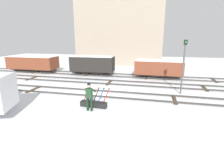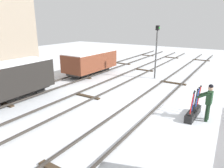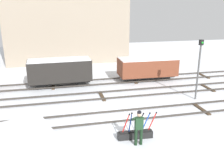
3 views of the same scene
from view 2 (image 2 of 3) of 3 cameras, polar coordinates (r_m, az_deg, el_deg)
name	(u,v)px [view 2 (image 2 of 3)]	position (r m, az deg, el deg)	size (l,w,h in m)	color
ground_plane	(141,109)	(11.40, 8.07, -6.93)	(60.00, 60.00, 0.00)	silver
track_main_line	(141,108)	(11.35, 8.09, -6.41)	(44.00, 1.94, 0.18)	#38332D
track_siding_near	(87,95)	(13.20, -6.95, -3.02)	(44.00, 1.94, 0.18)	#38332D
track_siding_far	(50,87)	(15.47, -16.74, -0.68)	(44.00, 1.94, 0.18)	#38332D
switch_lever_frame	(193,112)	(11.11, 21.41, -7.21)	(2.03, 0.45, 1.45)	black
rail_worker	(208,100)	(10.70, 24.96, -4.05)	(0.56, 0.66, 1.81)	black
signal_post	(156,47)	(17.25, 12.11, 9.83)	(0.24, 0.32, 4.27)	#4C4C4C
freight_car_far_end	(10,79)	(13.53, -26.28, 1.17)	(5.17, 2.10, 2.27)	#2D2B28
freight_car_back_track	(91,61)	(18.60, -5.91, 6.21)	(5.15, 2.32, 2.01)	#2D2B28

